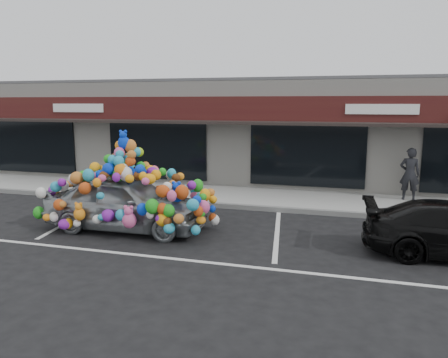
# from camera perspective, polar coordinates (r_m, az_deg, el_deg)

# --- Properties ---
(ground) EXTENTS (90.00, 90.00, 0.00)m
(ground) POSITION_cam_1_polar(r_m,az_deg,el_deg) (12.13, -6.47, -6.27)
(ground) COLOR black
(ground) RESTS_ON ground
(shop_building) EXTENTS (24.00, 7.20, 4.31)m
(shop_building) POSITION_cam_1_polar(r_m,az_deg,el_deg) (19.73, 2.92, 6.43)
(shop_building) COLOR silver
(shop_building) RESTS_ON ground
(sidewalk) EXTENTS (26.00, 3.00, 0.15)m
(sidewalk) POSITION_cam_1_polar(r_m,az_deg,el_deg) (15.76, -0.88, -2.13)
(sidewalk) COLOR #9B9B95
(sidewalk) RESTS_ON ground
(kerb) EXTENTS (26.00, 0.18, 0.16)m
(kerb) POSITION_cam_1_polar(r_m,az_deg,el_deg) (14.37, -2.64, -3.33)
(kerb) COLOR slate
(kerb) RESTS_ON ground
(parking_stripe_left) EXTENTS (0.73, 4.37, 0.01)m
(parking_stripe_left) POSITION_cam_1_polar(r_m,az_deg,el_deg) (13.81, -18.54, -4.70)
(parking_stripe_left) COLOR silver
(parking_stripe_left) RESTS_ON ground
(parking_stripe_mid) EXTENTS (0.73, 4.37, 0.01)m
(parking_stripe_mid) POSITION_cam_1_polar(r_m,az_deg,el_deg) (11.57, 6.94, -7.06)
(parking_stripe_mid) COLOR silver
(parking_stripe_mid) RESTS_ON ground
(lane_line) EXTENTS (14.00, 0.12, 0.01)m
(lane_line) POSITION_cam_1_polar(r_m,az_deg,el_deg) (9.42, -0.49, -11.01)
(lane_line) COLOR silver
(lane_line) RESTS_ON ground
(toy_car) EXTENTS (3.14, 4.66, 2.70)m
(toy_car) POSITION_cam_1_polar(r_m,az_deg,el_deg) (11.91, -12.68, -2.21)
(toy_car) COLOR #A5ABB0
(toy_car) RESTS_ON ground
(pedestrian_a) EXTENTS (0.66, 0.45, 1.76)m
(pedestrian_a) POSITION_cam_1_polar(r_m,az_deg,el_deg) (15.79, 23.09, 0.61)
(pedestrian_a) COLOR black
(pedestrian_a) RESTS_ON sidewalk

